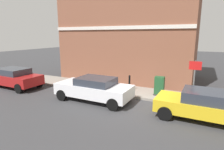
# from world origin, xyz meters

# --- Properties ---
(ground) EXTENTS (80.00, 80.00, 0.00)m
(ground) POSITION_xyz_m (0.00, 0.00, 0.00)
(ground) COLOR #38383A
(sidewalk) EXTENTS (2.23, 30.00, 0.15)m
(sidewalk) POSITION_xyz_m (2.08, 6.00, 0.07)
(sidewalk) COLOR gray
(sidewalk) RESTS_ON ground
(corner_building) EXTENTS (6.74, 10.52, 7.36)m
(corner_building) POSITION_xyz_m (6.52, 3.26, 3.68)
(corner_building) COLOR brown
(corner_building) RESTS_ON ground
(car_yellow) EXTENTS (1.93, 4.46, 1.35)m
(car_yellow) POSITION_xyz_m (-0.35, -2.86, 0.71)
(car_yellow) COLOR gold
(car_yellow) RESTS_ON ground
(car_white) EXTENTS (1.94, 4.44, 1.38)m
(car_white) POSITION_xyz_m (-0.32, 2.98, 0.73)
(car_white) COLOR silver
(car_white) RESTS_ON ground
(car_red) EXTENTS (1.93, 4.42, 1.40)m
(car_red) POSITION_xyz_m (-0.46, 9.76, 0.75)
(car_red) COLOR maroon
(car_red) RESTS_ON ground
(utility_cabinet) EXTENTS (0.46, 0.61, 1.15)m
(utility_cabinet) POSITION_xyz_m (1.88, -0.28, 0.68)
(utility_cabinet) COLOR #1E4C28
(utility_cabinet) RESTS_ON sidewalk
(bollard_near_cabinet) EXTENTS (0.14, 0.14, 1.04)m
(bollard_near_cabinet) POSITION_xyz_m (1.98, 1.69, 0.70)
(bollard_near_cabinet) COLOR black
(bollard_near_cabinet) RESTS_ON sidewalk
(street_sign) EXTENTS (0.08, 0.60, 2.30)m
(street_sign) POSITION_xyz_m (1.24, -2.17, 1.66)
(street_sign) COLOR #59595B
(street_sign) RESTS_ON sidewalk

